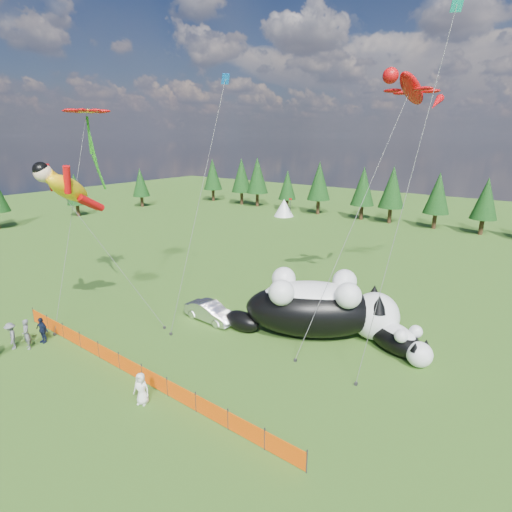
{
  "coord_description": "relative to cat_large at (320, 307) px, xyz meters",
  "views": [
    {
      "loc": [
        16.88,
        -14.12,
        12.58
      ],
      "look_at": [
        3.3,
        4.0,
        5.75
      ],
      "focal_mm": 28.0,
      "sensor_mm": 36.0,
      "label": 1
    }
  ],
  "objects": [
    {
      "name": "ground",
      "position": [
        -5.94,
        -7.34,
        -1.98
      ],
      "size": [
        160.0,
        160.0,
        0.0
      ],
      "primitive_type": "plane",
      "color": "#143D0B",
      "rests_on": "ground"
    },
    {
      "name": "safety_fence",
      "position": [
        -5.94,
        -10.34,
        -1.47
      ],
      "size": [
        22.06,
        0.06,
        1.1
      ],
      "color": "#262626",
      "rests_on": "ground"
    },
    {
      "name": "tree_line",
      "position": [
        -5.94,
        37.66,
        2.02
      ],
      "size": [
        90.0,
        4.0,
        8.0
      ],
      "primitive_type": null,
      "color": "black",
      "rests_on": "ground"
    },
    {
      "name": "festival_tents",
      "position": [
        5.06,
        32.66,
        -0.58
      ],
      "size": [
        50.0,
        3.2,
        2.8
      ],
      "primitive_type": null,
      "color": "white",
      "rests_on": "ground"
    },
    {
      "name": "cat_large",
      "position": [
        0.0,
        0.0,
        0.0
      ],
      "size": [
        10.51,
        7.79,
        4.16
      ],
      "rotation": [
        0.0,
        0.0,
        0.52
      ],
      "color": "black",
      "rests_on": "ground"
    },
    {
      "name": "cat_small",
      "position": [
        4.86,
        0.81,
        -1.03
      ],
      "size": [
        5.15,
        3.54,
        1.99
      ],
      "rotation": [
        0.0,
        0.0,
        -0.45
      ],
      "color": "black",
      "rests_on": "ground"
    },
    {
      "name": "car",
      "position": [
        -7.13,
        -2.73,
        -1.31
      ],
      "size": [
        4.1,
        1.56,
        1.34
      ],
      "primitive_type": "imported",
      "rotation": [
        0.0,
        0.0,
        1.54
      ],
      "color": "silver",
      "rests_on": "ground"
    },
    {
      "name": "spectator_a",
      "position": [
        -13.46,
        -12.31,
        -1.02
      ],
      "size": [
        0.79,
        0.61,
        1.91
      ],
      "primitive_type": "imported",
      "rotation": [
        0.0,
        0.0,
        -0.24
      ],
      "color": "slate",
      "rests_on": "ground"
    },
    {
      "name": "spectator_c",
      "position": [
        -13.49,
        -11.38,
        -1.13
      ],
      "size": [
        1.07,
        0.69,
        1.69
      ],
      "primitive_type": "imported",
      "rotation": [
        0.0,
        0.0,
        0.19
      ],
      "color": "#131B36",
      "rests_on": "ground"
    },
    {
      "name": "spectator_d",
      "position": [
        -14.18,
        -12.9,
        -1.12
      ],
      "size": [
        1.24,
        0.93,
        1.72
      ],
      "primitive_type": "imported",
      "rotation": [
        0.0,
        0.0,
        -0.37
      ],
      "color": "slate",
      "rests_on": "ground"
    },
    {
      "name": "spectator_e",
      "position": [
        -3.5,
        -11.48,
        -1.14
      ],
      "size": [
        0.95,
        0.8,
        1.66
      ],
      "primitive_type": "imported",
      "rotation": [
        0.0,
        0.0,
        0.39
      ],
      "color": "white",
      "rests_on": "ground"
    },
    {
      "name": "superhero_kite",
      "position": [
        -13.21,
        -8.57,
        7.48
      ],
      "size": [
        7.21,
        5.87,
        12.05
      ],
      "color": "yellow",
      "rests_on": "ground"
    },
    {
      "name": "gecko_kite",
      "position": [
        2.43,
        6.55,
        13.47
      ],
      "size": [
        3.69,
        13.59,
        18.53
      ],
      "color": "red",
      "rests_on": "ground"
    },
    {
      "name": "flower_kite",
      "position": [
        -15.25,
        -5.54,
        12.02
      ],
      "size": [
        3.8,
        6.96,
        14.96
      ],
      "color": "red",
      "rests_on": "ground"
    },
    {
      "name": "diamond_kite_a",
      "position": [
        -7.89,
        -0.11,
        13.17
      ],
      "size": [
        0.51,
        6.75,
        17.31
      ],
      "color": "blue",
      "rests_on": "ground"
    },
    {
      "name": "diamond_kite_b",
      "position": [
        5.43,
        1.79,
        15.64
      ],
      "size": [
        1.8,
        6.34,
        19.82
      ],
      "color": "#0DA489",
      "rests_on": "ground"
    }
  ]
}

